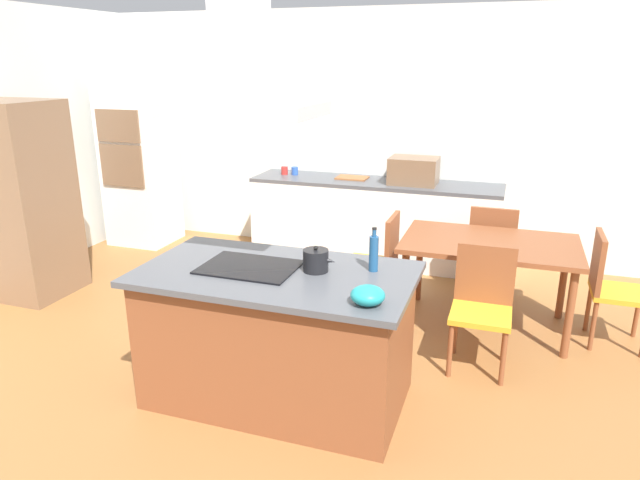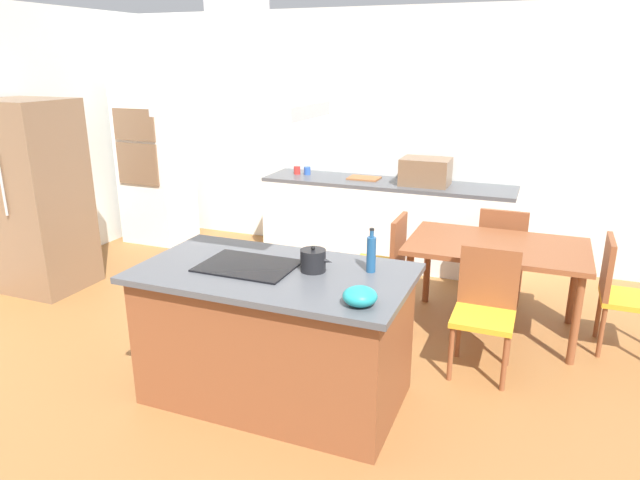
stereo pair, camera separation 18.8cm
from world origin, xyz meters
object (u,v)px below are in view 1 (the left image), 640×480
Objects in this scene: cutting_board at (352,178)px; chair_facing_back_wall at (492,245)px; cooktop at (249,267)px; tea_kettle at (316,260)px; wall_oven_stack at (138,152)px; coffee_mug_red at (285,170)px; mixing_bowl at (368,295)px; dining_table at (489,251)px; chair_at_left_end at (380,257)px; refrigerator at (19,200)px; chair_at_right_end at (610,282)px; countertop_microwave at (414,171)px; coffee_mug_blue at (295,171)px; olive_oil_bottle at (374,253)px; range_hood at (242,71)px; chair_facing_island at (482,300)px.

cutting_board reaches higher than chair_facing_back_wall.
tea_kettle is (0.42, 0.08, 0.06)m from cooktop.
chair_facing_back_wall is (4.13, -0.42, -0.59)m from wall_oven_stack.
coffee_mug_red is 2.50m from chair_facing_back_wall.
dining_table is (0.56, 1.86, -0.29)m from mixing_bowl.
dining_table is 0.93m from chair_at_left_end.
chair_at_right_end is (5.12, 0.65, -0.40)m from refrigerator.
dining_table is at bearing -56.60° from countertop_microwave.
coffee_mug_blue is (-1.37, 0.05, -0.09)m from countertop_microwave.
countertop_microwave reaches higher than coffee_mug_blue.
mixing_bowl reaches higher than chair_at_right_end.
chair_at_right_end is at bearing 0.00° from dining_table.
olive_oil_bottle reaches higher than dining_table.
wall_oven_stack is 3.92m from range_hood.
refrigerator is (-2.80, 0.91, 0.00)m from cooktop.
chair_at_left_end is (-0.26, 1.35, -0.51)m from olive_oil_bottle.
cutting_board reaches higher than dining_table.
dining_table is (0.65, 1.35, -0.35)m from olive_oil_bottle.
olive_oil_bottle is 2.18m from chair_facing_back_wall.
cutting_board is 0.24× the size of dining_table.
coffee_mug_red is 0.10× the size of chair_at_left_end.
range_hood is at bearing -164.94° from olive_oil_bottle.
countertop_microwave is at bearing -1.23° from coffee_mug_red.
dining_table is (2.24, -1.37, -0.28)m from coffee_mug_blue.
tea_kettle is 1.21m from range_hood.
tea_kettle reaches higher than coffee_mug_red.
cutting_board is 0.38× the size of chair_at_right_end.
cooktop is at bearing -44.23° from wall_oven_stack.
coffee_mug_red is 2.74m from dining_table.
chair_at_left_end is at bearing -91.84° from countertop_microwave.
cooktop is at bearing -74.16° from coffee_mug_blue.
range_hood reaches higher than tea_kettle.
chair_facing_island is at bearing -23.03° from wall_oven_stack.
mixing_bowl is 0.21× the size of chair_at_left_end.
coffee_mug_red is 2.03m from chair_at_left_end.
cutting_board is at bearing 0.03° from coffee_mug_blue.
countertop_microwave is (0.54, 2.88, 0.13)m from cooktop.
chair_at_right_end is at bearing -29.02° from cutting_board.
chair_facing_back_wall is (0.56, 2.52, -0.44)m from mixing_bowl.
coffee_mug_red is 0.06× the size of dining_table.
countertop_microwave is at bearing -2.08° from coffee_mug_blue.
wall_oven_stack reaches higher than countertop_microwave.
wall_oven_stack is 1.75m from refrigerator.
tea_kettle reaches higher than cutting_board.
wall_oven_stack reaches higher than coffee_mug_red.
mixing_bowl is 0.14× the size of dining_table.
chair_facing_back_wall reaches higher than dining_table.
refrigerator is 3.38m from chair_at_left_end.
tea_kettle is at bearing -78.68° from cutting_board.
cutting_board is at bearing 1.30° from coffee_mug_red.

